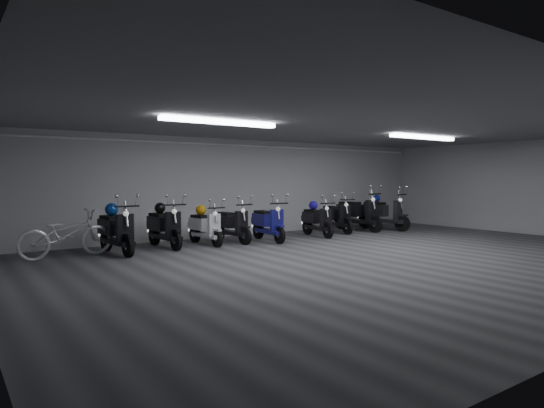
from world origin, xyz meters
TOP-DOWN VIEW (x-y plane):
  - floor at (0.00, 0.00)m, footprint 14.00×10.00m
  - ceiling at (0.00, 0.00)m, footprint 14.00×10.00m
  - back_wall at (0.00, 5.00)m, footprint 14.00×0.01m
  - right_wall at (7.00, 0.00)m, footprint 0.01×10.00m
  - fluor_strip_left at (-3.00, 1.00)m, footprint 2.40×0.18m
  - fluor_strip_right at (3.00, 1.00)m, footprint 2.40×0.18m
  - conduit at (0.00, 4.92)m, footprint 13.60×0.05m
  - scooter_0 at (-4.21, 3.57)m, footprint 0.77×1.86m
  - scooter_1 at (-2.98, 3.83)m, footprint 0.69×1.81m
  - scooter_2 at (-1.94, 3.74)m, footprint 0.65×1.63m
  - scooter_3 at (-1.20, 3.73)m, footprint 0.78×1.74m
  - scooter_4 at (-0.25, 3.40)m, footprint 0.73×1.77m
  - scooter_5 at (1.49, 3.45)m, footprint 0.76×1.69m
  - scooter_7 at (2.62, 3.85)m, footprint 0.85×1.79m
  - scooter_8 at (3.48, 3.81)m, footprint 0.90×2.05m
  - scooter_9 at (4.33, 3.50)m, footprint 1.11×2.03m
  - bicycle at (-5.23, 3.71)m, footprint 1.97×0.88m
  - helmet_0 at (-1.95, 3.97)m, footprint 0.26×0.26m
  - helmet_1 at (-4.24, 3.82)m, footprint 0.29×0.29m
  - helmet_2 at (1.52, 3.68)m, footprint 0.26×0.26m
  - helmet_3 at (4.26, 3.76)m, footprint 0.23×0.23m
  - helmet_4 at (-2.99, 4.08)m, footprint 0.26×0.26m

SIDE VIEW (x-z plane):
  - floor at x=0.00m, z-range -0.01..0.00m
  - scooter_2 at x=-1.94m, z-range 0.00..1.19m
  - scooter_5 at x=1.49m, z-range 0.00..1.22m
  - bicycle at x=-5.23m, z-range 0.00..1.24m
  - scooter_3 at x=-1.20m, z-range 0.00..1.25m
  - scooter_7 at x=2.62m, z-range 0.00..1.28m
  - scooter_4 at x=-0.25m, z-range 0.00..1.28m
  - scooter_1 at x=-2.98m, z-range 0.00..1.32m
  - scooter_0 at x=-4.21m, z-range 0.00..1.35m
  - scooter_9 at x=4.33m, z-range 0.00..1.44m
  - scooter_8 at x=3.48m, z-range 0.00..1.47m
  - helmet_0 at x=-1.95m, z-range 0.74..1.00m
  - helmet_2 at x=1.52m, z-range 0.75..1.01m
  - helmet_4 at x=-2.99m, z-range 0.82..1.09m
  - helmet_1 at x=-4.24m, z-range 0.84..1.12m
  - helmet_3 at x=4.26m, z-range 0.89..1.13m
  - back_wall at x=0.00m, z-range 0.00..2.80m
  - right_wall at x=7.00m, z-range 0.00..2.80m
  - conduit at x=0.00m, z-range 2.59..2.65m
  - fluor_strip_left at x=-3.00m, z-range 2.70..2.78m
  - fluor_strip_right at x=3.00m, z-range 2.70..2.78m
  - ceiling at x=0.00m, z-range 2.80..2.81m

